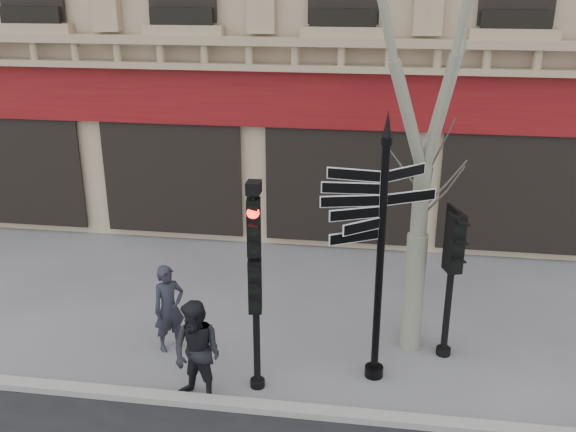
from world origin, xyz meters
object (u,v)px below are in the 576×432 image
at_px(plane_tree, 436,3).
at_px(pedestrian_a, 169,308).
at_px(traffic_signal_secondary, 452,258).
at_px(fingerpost, 383,207).
at_px(pedestrian_b, 197,353).
at_px(traffic_signal_main, 255,263).

bearing_deg(plane_tree, pedestrian_a, -170.86).
distance_m(traffic_signal_secondary, pedestrian_a, 4.88).
xyz_separation_m(fingerpost, pedestrian_b, (-2.65, -1.06, -2.11)).
xyz_separation_m(traffic_signal_main, pedestrian_b, (-0.82, -0.49, -1.33)).
xyz_separation_m(fingerpost, traffic_signal_secondary, (1.18, 0.82, -1.13)).
bearing_deg(traffic_signal_main, fingerpost, 8.55).
relative_size(pedestrian_a, pedestrian_b, 0.93).
distance_m(fingerpost, pedestrian_a, 4.18).
relative_size(traffic_signal_main, traffic_signal_secondary, 1.31).
xyz_separation_m(traffic_signal_secondary, pedestrian_b, (-3.83, -1.88, -0.99)).
bearing_deg(pedestrian_b, pedestrian_a, 143.42).
bearing_deg(plane_tree, traffic_signal_main, -147.28).
xyz_separation_m(plane_tree, pedestrian_b, (-3.26, -2.06, -4.95)).
distance_m(traffic_signal_main, pedestrian_a, 2.39).
height_order(fingerpost, traffic_signal_main, fingerpost).
bearing_deg(pedestrian_b, plane_tree, 52.68).
distance_m(traffic_signal_secondary, plane_tree, 4.01).
xyz_separation_m(plane_tree, pedestrian_a, (-4.17, -0.67, -5.01)).
relative_size(traffic_signal_secondary, pedestrian_b, 1.55).
relative_size(traffic_signal_main, pedestrian_b, 2.03).
height_order(plane_tree, pedestrian_b, plane_tree).
xyz_separation_m(fingerpost, plane_tree, (0.61, 1.00, 2.84)).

